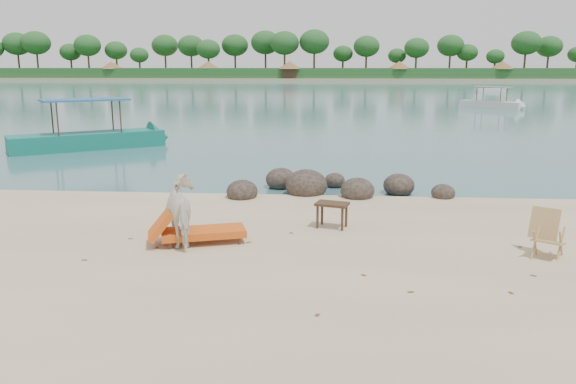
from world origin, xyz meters
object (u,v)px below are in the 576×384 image
Objects in this scene: side_table at (332,217)px; deck_chair at (549,236)px; boat_near at (86,107)px; boulders at (324,187)px; lounge_chair at (203,229)px; cow at (185,211)px.

deck_chair is (3.95, -1.66, 0.16)m from side_table.
side_table is 0.10× the size of boat_near.
boulders is 0.86× the size of boat_near.
lounge_chair is (-2.55, -1.25, 0.03)m from side_table.
lounge_chair reaches higher than side_table.
cow is 0.22× the size of boat_near.
side_table is (0.22, -3.57, 0.11)m from boulders.
lounge_chair is 6.52m from deck_chair.
boulders is 5.51m from cow.
cow is at bearing -149.75° from deck_chair.
boulders reaches higher than side_table.
boulders is 5.36m from lounge_chair.
deck_chair is at bearing -21.05° from lounge_chair.
cow reaches higher than lounge_chair.
boat_near is at bearing 104.08° from lounge_chair.
boulders is 7.09× the size of deck_chair.
boat_near is (-10.36, 8.23, 1.57)m from boulders.
boulders is at bearing 162.56° from deck_chair.
side_table is at bearing 176.55° from cow.
deck_chair is at bearing -77.99° from boat_near.
boat_near is (-10.57, 11.80, 1.46)m from side_table.
side_table is 4.29m from deck_chair.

